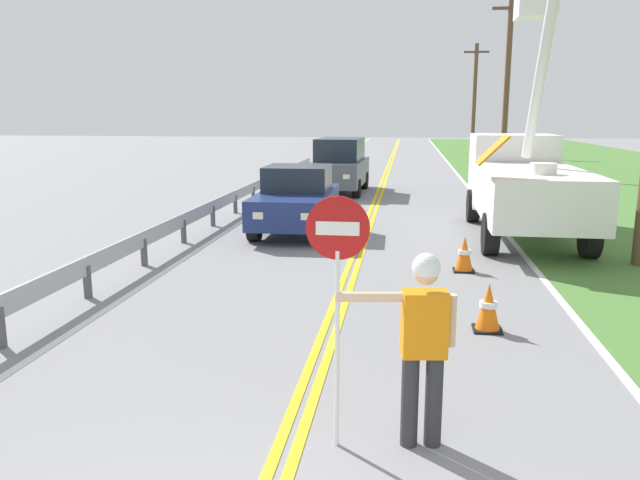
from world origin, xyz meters
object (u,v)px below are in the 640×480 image
oncoming_suv_second (340,165)px  utility_pole_mid (507,83)px  stop_sign_paddle (338,266)px  utility_pole_far (474,98)px  traffic_cone_lead (488,308)px  traffic_cone_mid (464,254)px  utility_bucket_truck (523,178)px  flagger_worker (423,338)px  oncoming_sedan_nearest (297,200)px

oncoming_suv_second → utility_pole_mid: (7.36, 8.40, 3.43)m
stop_sign_paddle → utility_pole_mid: 27.90m
utility_pole_far → traffic_cone_lead: utility_pole_far is taller
stop_sign_paddle → traffic_cone_mid: bearing=75.7°
oncoming_suv_second → utility_pole_far: bearing=72.8°
traffic_cone_lead → traffic_cone_mid: 3.42m
utility_bucket_truck → utility_pole_mid: 16.73m
stop_sign_paddle → oncoming_suv_second: bearing=96.0°
utility_pole_far → traffic_cone_mid: bearing=-95.8°
traffic_cone_lead → utility_bucket_truck: bearing=77.1°
stop_sign_paddle → traffic_cone_lead: (1.77, 3.40, -1.37)m
traffic_cone_mid → utility_pole_far: bearing=84.2°
utility_pole_mid → traffic_cone_lead: (-3.59, -23.85, -4.16)m
flagger_worker → utility_pole_far: bearing=83.8°
stop_sign_paddle → utility_pole_mid: bearing=78.9°
utility_pole_far → traffic_cone_lead: size_ratio=11.44×
flagger_worker → stop_sign_paddle: (-0.76, -0.11, 0.66)m
oncoming_suv_second → traffic_cone_lead: (3.76, -15.45, -0.72)m
utility_bucket_truck → flagger_worker: bearing=-104.2°
utility_pole_far → traffic_cone_mid: 36.16m
stop_sign_paddle → utility_pole_far: 42.99m
oncoming_suv_second → traffic_cone_lead: oncoming_suv_second is taller
oncoming_sedan_nearest → oncoming_suv_second: 8.38m
flagger_worker → oncoming_suv_second: (-2.75, 18.74, 0.01)m
utility_bucket_truck → oncoming_sedan_nearest: bearing=-175.7°
utility_bucket_truck → oncoming_suv_second: (-5.48, 7.95, -0.37)m
utility_bucket_truck → traffic_cone_lead: (-1.71, -7.50, -1.10)m
stop_sign_paddle → oncoming_sedan_nearest: (-2.22, 10.47, -0.88)m
oncoming_sedan_nearest → stop_sign_paddle: bearing=-78.0°
oncoming_sedan_nearest → oncoming_suv_second: (0.23, 8.38, 0.23)m
flagger_worker → oncoming_suv_second: oncoming_suv_second is taller
oncoming_sedan_nearest → traffic_cone_lead: bearing=-60.5°
flagger_worker → oncoming_sedan_nearest: (-2.98, 10.36, -0.21)m
flagger_worker → traffic_cone_lead: size_ratio=2.61×
utility_pole_mid → oncoming_sedan_nearest: bearing=-114.3°
traffic_cone_lead → oncoming_suv_second: bearing=103.7°
utility_pole_mid → utility_pole_far: utility_pole_mid is taller
utility_bucket_truck → traffic_cone_lead: 7.77m
oncoming_sedan_nearest → traffic_cone_mid: oncoming_sedan_nearest is taller
stop_sign_paddle → oncoming_suv_second: 18.96m
flagger_worker → utility_pole_far: utility_pole_far is taller
stop_sign_paddle → traffic_cone_mid: size_ratio=3.33×
oncoming_sedan_nearest → utility_pole_far: (7.59, 32.11, 3.35)m
oncoming_suv_second → traffic_cone_mid: size_ratio=6.66×
oncoming_sedan_nearest → utility_pole_mid: 18.77m
traffic_cone_mid → flagger_worker: bearing=-98.3°
stop_sign_paddle → utility_pole_far: (5.37, 42.58, 2.48)m
utility_bucket_truck → oncoming_suv_second: utility_bucket_truck is taller
flagger_worker → oncoming_sedan_nearest: flagger_worker is taller
utility_pole_mid → traffic_cone_mid: size_ratio=12.31×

